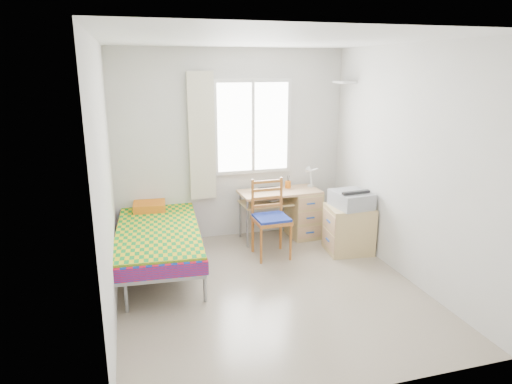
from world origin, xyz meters
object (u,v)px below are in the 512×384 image
Objects in this scene: cabinet at (348,229)px; desk at (299,211)px; printer at (351,199)px; chair at (271,214)px; bed at (157,233)px.

desk is at bearing 127.39° from cabinet.
printer reaches higher than cabinet.
chair reaches higher than cabinet.
desk is at bearing 18.06° from bed.
bed reaches higher than cabinet.
cabinet is (1.01, -0.18, -0.25)m from chair.
chair is 1.05m from printer.
chair is 1.05m from cabinet.
chair reaches higher than bed.
printer is (1.02, -0.18, 0.16)m from chair.
chair is 1.89× the size of printer.
desk is 0.82m from cabinet.
printer is at bearing -12.20° from chair.
chair reaches higher than desk.
cabinet is at bearing -61.54° from desk.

